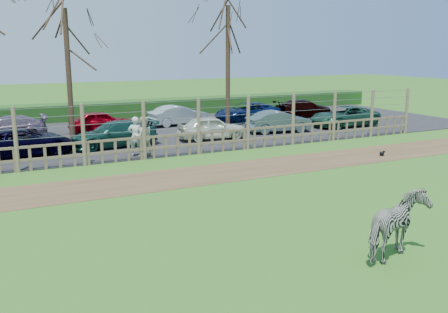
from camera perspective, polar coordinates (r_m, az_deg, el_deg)
name	(u,v)px	position (r m, az deg, el deg)	size (l,w,h in m)	color
ground	(232,214)	(14.25, 0.90, -6.62)	(120.00, 120.00, 0.00)	#53873B
dirt_strip	(175,178)	(18.20, -5.65, -2.48)	(34.00, 2.80, 0.01)	brown
asphalt	(108,136)	(27.57, -13.13, 2.33)	(44.00, 13.00, 0.04)	#232326
hedge	(82,112)	(34.28, -15.96, 4.96)	(46.00, 2.00, 1.10)	#1E4716
fence	(144,141)	(21.26, -9.08, 1.77)	(30.16, 0.16, 2.50)	brown
tree_mid	(67,43)	(25.82, -17.54, 12.26)	(4.80, 4.80, 6.83)	#3D2B1E
tree_right	(228,37)	(29.15, 0.46, 13.47)	(4.80, 4.80, 7.35)	#3D2B1E
zebra	(398,226)	(11.77, 19.28, -7.53)	(0.82, 1.81, 1.53)	gray
visitor_a	(136,136)	(21.84, -10.08, 2.27)	(0.63, 0.41, 1.72)	silver
visitor_b	(143,137)	(21.75, -9.21, 2.27)	(0.84, 0.65, 1.72)	beige
crow	(382,153)	(22.92, 17.61, 0.33)	(0.28, 0.20, 0.22)	black
car_2	(23,142)	(23.30, -22.03, 1.53)	(1.99, 4.32, 1.20)	black
car_3	(114,134)	(24.21, -12.48, 2.51)	(1.68, 4.13, 1.20)	#164137
car_4	(212,128)	(25.64, -1.42, 3.33)	(1.42, 3.52, 1.20)	silver
car_5	(279,122)	(27.96, 6.32, 4.00)	(1.27, 3.64, 1.20)	#4E666B
car_6	(345,116)	(30.77, 13.61, 4.48)	(1.99, 4.32, 1.20)	#205038
car_9	(5,128)	(27.88, -23.77, 3.01)	(1.68, 4.13, 1.20)	#655567
car_10	(101,121)	(28.64, -13.87, 3.91)	(1.42, 3.52, 1.20)	#87000C
car_11	(178,115)	(30.57, -5.25, 4.72)	(1.27, 3.64, 1.20)	#ACBEC1
car_12	(247,112)	(31.99, 2.65, 5.09)	(1.99, 4.32, 1.20)	#091846
car_13	(304,109)	(34.33, 9.10, 5.44)	(1.68, 4.13, 1.20)	black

